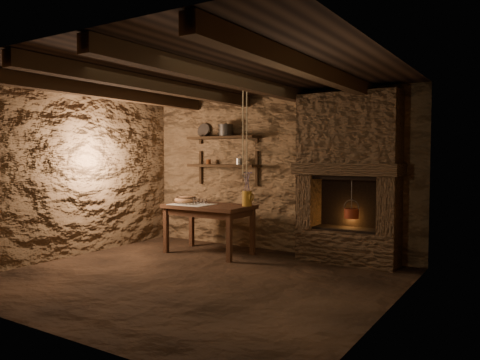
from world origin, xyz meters
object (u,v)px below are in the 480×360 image
Objects in this scene: wooden_bowl at (186,200)px; red_pot at (351,213)px; work_table at (209,227)px; iron_stockpot at (226,131)px; stoneware_jug at (247,191)px.

red_pot is (2.49, 0.43, -0.08)m from wooden_bowl.
iron_stockpot reaches higher than work_table.
stoneware_jug is at bearing 4.98° from wooden_bowl.
work_table is at bearing -80.14° from iron_stockpot.
stoneware_jug is 2.23× the size of iron_stockpot.
iron_stockpot is 0.42× the size of red_pot.
wooden_bowl is at bearing 174.72° from work_table.
iron_stockpot is 2.42m from red_pot.
wooden_bowl is at bearing -170.20° from red_pot.
red_pot is (2.12, -0.12, -1.16)m from iron_stockpot.
iron_stockpot is (-0.69, 0.46, 0.91)m from stoneware_jug.
stoneware_jug is 1.23m from iron_stockpot.
stoneware_jug reaches higher than red_pot.
wooden_bowl is 1.61× the size of iron_stockpot.
stoneware_jug reaches higher than work_table.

